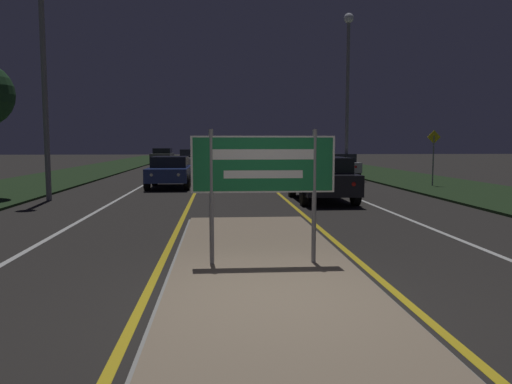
{
  "coord_description": "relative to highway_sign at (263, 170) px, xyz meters",
  "views": [
    {
      "loc": [
        -0.68,
        -5.88,
        1.97
      ],
      "look_at": [
        0.0,
        3.23,
        1.07
      ],
      "focal_mm": 35.0,
      "sensor_mm": 36.0,
      "label": 1
    }
  ],
  "objects": [
    {
      "name": "car_receding_1",
      "position": [
        6.0,
        20.42,
        -0.82
      ],
      "size": [
        2.03,
        4.13,
        1.36
      ],
      "color": "#B7B7BC",
      "rests_on": "ground_plane"
    },
    {
      "name": "car_approaching_2",
      "position": [
        -5.99,
        40.06,
        -0.78
      ],
      "size": [
        1.96,
        4.66,
        1.46
      ],
      "color": "#4C514C",
      "rests_on": "ground_plane"
    },
    {
      "name": "ground_plane",
      "position": [
        0.0,
        -1.73,
        -1.56
      ],
      "size": [
        160.0,
        160.0,
        0.0
      ],
      "primitive_type": "plane",
      "color": "#282623"
    },
    {
      "name": "streetlight_right_near",
      "position": [
        6.34,
        19.5,
        4.25
      ],
      "size": [
        0.53,
        0.53,
        8.91
      ],
      "color": "gray",
      "rests_on": "ground_plane"
    },
    {
      "name": "car_receding_0",
      "position": [
        2.79,
        8.98,
        -0.77
      ],
      "size": [
        1.85,
        4.33,
        1.49
      ],
      "color": "black",
      "rests_on": "ground_plane"
    },
    {
      "name": "car_approaching_1",
      "position": [
        -2.5,
        27.03,
        -0.75
      ],
      "size": [
        1.92,
        4.64,
        1.53
      ],
      "color": "#B7B7BC",
      "rests_on": "ground_plane"
    },
    {
      "name": "median_island",
      "position": [
        0.0,
        0.0,
        -1.52
      ],
      "size": [
        2.89,
        9.79,
        0.1
      ],
      "color": "#999993",
      "rests_on": "ground_plane"
    },
    {
      "name": "lane_line_white_right",
      "position": [
        4.2,
        23.27,
        -1.55
      ],
      "size": [
        0.12,
        70.0,
        0.01
      ],
      "color": "silver",
      "rests_on": "ground_plane"
    },
    {
      "name": "centre_line_yellow_left",
      "position": [
        -1.63,
        23.27,
        -1.55
      ],
      "size": [
        0.12,
        70.0,
        0.01
      ],
      "color": "gold",
      "rests_on": "ground_plane"
    },
    {
      "name": "verge_left",
      "position": [
        -9.5,
        18.27,
        -1.52
      ],
      "size": [
        5.0,
        100.0,
        0.08
      ],
      "color": "#1E3319",
      "rests_on": "ground_plane"
    },
    {
      "name": "verge_right",
      "position": [
        9.5,
        18.27,
        -1.52
      ],
      "size": [
        5.0,
        100.0,
        0.08
      ],
      "color": "#1E3319",
      "rests_on": "ground_plane"
    },
    {
      "name": "highway_sign",
      "position": [
        0.0,
        0.0,
        0.0
      ],
      "size": [
        2.21,
        0.07,
        2.08
      ],
      "color": "gray",
      "rests_on": "median_island"
    },
    {
      "name": "edge_line_white_right",
      "position": [
        7.2,
        23.27,
        -1.55
      ],
      "size": [
        0.1,
        70.0,
        0.01
      ],
      "color": "silver",
      "rests_on": "ground_plane"
    },
    {
      "name": "centre_line_yellow_right",
      "position": [
        1.63,
        23.27,
        -1.55
      ],
      "size": [
        0.12,
        70.0,
        0.01
      ],
      "color": "gold",
      "rests_on": "ground_plane"
    },
    {
      "name": "car_approaching_0",
      "position": [
        -2.84,
        14.57,
        -0.82
      ],
      "size": [
        1.86,
        4.08,
        1.37
      ],
      "color": "navy",
      "rests_on": "ground_plane"
    },
    {
      "name": "warning_sign",
      "position": [
        8.75,
        13.75,
        -0.01
      ],
      "size": [
        0.6,
        0.06,
        2.44
      ],
      "color": "gray",
      "rests_on": "verge_right"
    },
    {
      "name": "edge_line_white_left",
      "position": [
        -7.2,
        23.27,
        -1.55
      ],
      "size": [
        0.1,
        70.0,
        0.01
      ],
      "color": "silver",
      "rests_on": "ground_plane"
    },
    {
      "name": "lane_line_white_left",
      "position": [
        -4.2,
        23.27,
        -1.55
      ],
      "size": [
        0.12,
        70.0,
        0.01
      ],
      "color": "silver",
      "rests_on": "ground_plane"
    },
    {
      "name": "streetlight_left_near",
      "position": [
        -6.48,
        9.81,
        4.81
      ],
      "size": [
        0.57,
        0.57,
        9.57
      ],
      "color": "gray",
      "rests_on": "ground_plane"
    }
  ]
}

